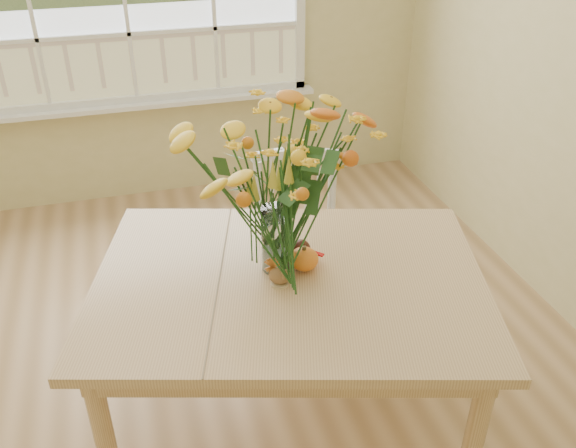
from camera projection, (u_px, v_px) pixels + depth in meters
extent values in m
cube|color=#A37B4F|center=(195.00, 429.00, 2.62)|extent=(4.00, 4.50, 0.01)
cube|color=#CDC383|center=(124.00, 0.00, 3.78)|extent=(4.00, 0.02, 2.70)
cube|color=white|center=(138.00, 105.00, 4.06)|extent=(2.42, 0.12, 0.03)
cube|color=tan|center=(289.00, 282.00, 2.26)|extent=(1.67, 1.39, 0.04)
cube|color=tan|center=(289.00, 297.00, 2.30)|extent=(1.52, 1.24, 0.10)
cylinder|color=tan|center=(107.00, 446.00, 2.10)|extent=(0.07, 0.07, 0.73)
cylinder|color=tan|center=(154.00, 294.00, 2.83)|extent=(0.07, 0.07, 0.73)
cylinder|color=tan|center=(472.00, 446.00, 2.10)|extent=(0.07, 0.07, 0.73)
cylinder|color=tan|center=(425.00, 295.00, 2.82)|extent=(0.07, 0.07, 0.73)
cube|color=white|center=(298.00, 256.00, 2.99)|extent=(0.49, 0.47, 0.05)
cube|color=white|center=(295.00, 198.00, 3.01)|extent=(0.42, 0.12, 0.47)
cylinder|color=white|center=(268.00, 313.00, 2.97)|extent=(0.03, 0.03, 0.41)
cylinder|color=white|center=(265.00, 276.00, 3.23)|extent=(0.03, 0.03, 0.41)
cylinder|color=white|center=(333.00, 309.00, 2.99)|extent=(0.03, 0.03, 0.41)
cylinder|color=white|center=(325.00, 273.00, 3.25)|extent=(0.03, 0.03, 0.41)
cylinder|color=white|center=(276.00, 239.00, 2.24)|extent=(0.11, 0.11, 0.26)
ellipsoid|color=orange|center=(304.00, 260.00, 2.28)|extent=(0.11, 0.11, 0.09)
cylinder|color=#CCB78C|center=(279.00, 284.00, 2.21)|extent=(0.06, 0.06, 0.01)
ellipsoid|color=brown|center=(279.00, 276.00, 2.19)|extent=(0.10, 0.09, 0.06)
ellipsoid|color=#38160F|center=(300.00, 249.00, 2.35)|extent=(0.08, 0.08, 0.07)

